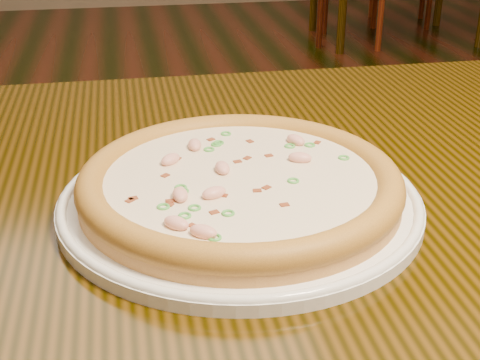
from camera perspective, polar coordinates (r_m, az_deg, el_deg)
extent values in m
cube|color=black|center=(0.74, 8.48, -1.11)|extent=(1.20, 0.80, 0.04)
cylinder|color=white|center=(0.66, 0.00, -1.88)|extent=(0.35, 0.35, 0.01)
torus|color=white|center=(0.65, 0.00, -1.42)|extent=(0.35, 0.35, 0.01)
cylinder|color=tan|center=(0.65, 0.00, -0.71)|extent=(0.31, 0.31, 0.02)
torus|color=#BB812C|center=(0.65, 0.00, 0.00)|extent=(0.32, 0.32, 0.03)
cylinder|color=beige|center=(0.65, 0.00, 0.20)|extent=(0.26, 0.26, 0.00)
ellipsoid|color=#F2B29E|center=(0.65, -1.52, 1.05)|extent=(0.01, 0.02, 0.01)
ellipsoid|color=#F2B29E|center=(0.71, -3.89, 3.02)|extent=(0.02, 0.02, 0.01)
ellipsoid|color=#F2B29E|center=(0.67, -5.96, 1.76)|extent=(0.03, 0.03, 0.01)
ellipsoid|color=#F2B29E|center=(0.72, 4.77, 3.42)|extent=(0.02, 0.03, 0.01)
ellipsoid|color=#F2B29E|center=(0.56, -5.46, -3.68)|extent=(0.03, 0.03, 0.01)
ellipsoid|color=#F2B29E|center=(0.68, 5.14, 1.91)|extent=(0.03, 0.02, 0.01)
ellipsoid|color=#F2B29E|center=(0.54, -3.14, -4.42)|extent=(0.03, 0.03, 0.01)
ellipsoid|color=#F2B29E|center=(0.60, -5.14, -1.26)|extent=(0.01, 0.02, 0.01)
ellipsoid|color=#F2B29E|center=(0.60, -2.23, -1.11)|extent=(0.03, 0.02, 0.01)
cube|color=maroon|center=(0.72, 0.85, 3.26)|extent=(0.01, 0.01, 0.00)
cube|color=maroon|center=(0.69, 2.47, 2.03)|extent=(0.01, 0.01, 0.00)
cube|color=maroon|center=(0.61, -1.44, -1.39)|extent=(0.01, 0.01, 0.00)
cube|color=maroon|center=(0.59, 3.82, -2.20)|extent=(0.01, 0.01, 0.00)
cube|color=maroon|center=(0.61, -9.36, -1.81)|extent=(0.01, 0.01, 0.00)
cube|color=maroon|center=(0.72, 6.61, 3.14)|extent=(0.01, 0.01, 0.00)
cube|color=maroon|center=(0.65, -6.39, 0.32)|extent=(0.01, 0.01, 0.00)
cube|color=maroon|center=(0.68, 0.62, 1.82)|extent=(0.01, 0.01, 0.00)
cube|color=maroon|center=(0.73, -2.50, 3.41)|extent=(0.01, 0.01, 0.00)
cube|color=maroon|center=(0.59, -6.07, -2.16)|extent=(0.01, 0.01, 0.00)
cube|color=maroon|center=(0.58, -2.22, -2.84)|extent=(0.01, 0.01, 0.00)
cube|color=maroon|center=(0.68, -5.40, 1.79)|extent=(0.01, 0.01, 0.00)
cube|color=maroon|center=(0.56, -4.04, -4.00)|extent=(0.01, 0.01, 0.00)
cube|color=maroon|center=(0.72, 4.56, 3.25)|extent=(0.01, 0.01, 0.00)
cube|color=maroon|center=(0.67, -0.21, 1.52)|extent=(0.01, 0.01, 0.00)
cube|color=maroon|center=(0.62, 2.27, -0.72)|extent=(0.01, 0.01, 0.00)
cube|color=maroon|center=(0.61, -9.10, -1.63)|extent=(0.01, 0.01, 0.00)
cube|color=maroon|center=(0.61, 1.48, -0.98)|extent=(0.01, 0.01, 0.00)
cube|color=maroon|center=(0.60, -5.99, -1.87)|extent=(0.01, 0.01, 0.00)
torus|color=green|center=(0.63, 4.56, -0.07)|extent=(0.01, 0.01, 0.00)
torus|color=green|center=(0.59, -3.91, -2.39)|extent=(0.02, 0.02, 0.00)
torus|color=green|center=(0.58, -1.02, -2.86)|extent=(0.01, 0.01, 0.00)
torus|color=green|center=(0.68, 5.61, 1.90)|extent=(0.01, 0.01, 0.00)
torus|color=green|center=(0.71, 4.27, 2.90)|extent=(0.02, 0.02, 0.00)
torus|color=green|center=(0.62, -4.91, -0.95)|extent=(0.02, 0.02, 0.00)
torus|color=green|center=(0.74, -1.21, 3.96)|extent=(0.02, 0.02, 0.00)
torus|color=green|center=(0.72, 5.98, 2.98)|extent=(0.02, 0.02, 0.00)
torus|color=green|center=(0.70, -2.67, 2.61)|extent=(0.01, 0.01, 0.00)
torus|color=green|center=(0.62, -5.08, -0.64)|extent=(0.01, 0.01, 0.00)
torus|color=green|center=(0.54, -2.18, -4.93)|extent=(0.02, 0.02, 0.00)
torus|color=green|center=(0.59, -6.57, -2.29)|extent=(0.02, 0.02, 0.00)
torus|color=green|center=(0.69, 8.85, 1.88)|extent=(0.02, 0.02, 0.00)
torus|color=green|center=(0.57, -4.74, -3.06)|extent=(0.02, 0.02, 0.00)
torus|color=green|center=(0.72, -1.84, 3.18)|extent=(0.02, 0.02, 0.00)
torus|color=green|center=(0.71, -2.04, 3.04)|extent=(0.02, 0.02, 0.00)
cylinder|color=#5E1B0F|center=(4.18, 11.91, 13.47)|extent=(0.04, 0.04, 0.41)
cylinder|color=#5E1B0F|center=(4.54, 11.99, 14.39)|extent=(0.04, 0.04, 0.41)
cylinder|color=#5E1B0F|center=(4.20, 6.86, 13.87)|extent=(0.04, 0.04, 0.41)
cylinder|color=#5E1B0F|center=(4.55, 7.32, 14.76)|extent=(0.04, 0.04, 0.41)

